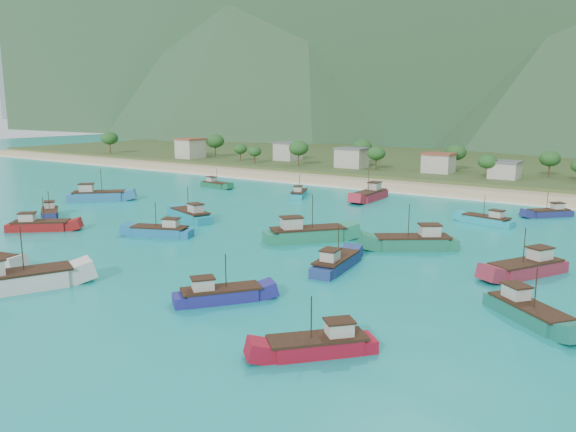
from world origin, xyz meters
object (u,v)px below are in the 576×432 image
Objects in this scene: boat_2 at (50,214)px; boat_5 at (191,216)px; boat_22 at (15,282)px; boat_23 at (528,313)px; boat_10 at (299,194)px; boat_18 at (215,185)px; boat_0 at (98,196)px; boat_1 at (319,347)px; boat_12 at (336,264)px; boat_16 at (527,269)px; boat_6 at (161,232)px; boat_8 at (487,221)px; boat_19 at (370,196)px; boat_3 at (414,243)px; boat_9 at (549,214)px; boat_17 at (219,296)px; boat_27 at (306,235)px; boat_20 at (40,226)px.

boat_2 is 0.81× the size of boat_5.
boat_23 is (49.47, 23.34, -0.32)m from boat_22.
boat_10 is 26.02m from boat_18.
boat_0 is 1.31× the size of boat_1.
boat_16 reaches higher than boat_12.
boat_6 is (5.25, -12.12, -0.10)m from boat_5.
boat_8 is (45.51, 27.07, -0.20)m from boat_5.
boat_8 is 31.09m from boat_19.
boat_3 is at bearing 80.17° from boat_22.
boat_22 is at bearing -144.79° from boat_5.
boat_23 reaches higher than boat_9.
boat_12 is at bearing -62.11° from boat_23.
boat_19 is at bearing 104.21° from boat_18.
boat_0 is 1.11× the size of boat_6.
boat_22 is (35.44, -27.10, 0.40)m from boat_2.
boat_6 is at bearing -175.11° from boat_17.
boat_5 is (-48.70, 34.75, 0.17)m from boat_1.
boat_17 is at bearing 49.51° from boat_18.
boat_16 is 15.89m from boat_23.
boat_6 is 45.76m from boat_10.
boat_16 is at bearing 21.26° from boat_12.
boat_6 is 54.88m from boat_18.
boat_22 is at bearing 68.56° from boat_16.
boat_2 is at bearing 25.59° from boat_1.
boat_0 is 1.41× the size of boat_9.
boat_27 is at bearing 94.40° from boat_22.
boat_6 reaches higher than boat_18.
boat_5 reaches higher than boat_10.
boat_8 is 58.23m from boat_17.
boat_9 is (7.71, 13.77, -0.04)m from boat_8.
boat_2 is at bearing 132.17° from boat_8.
boat_17 is (56.80, -16.81, 0.02)m from boat_2.
boat_6 reaches higher than boat_10.
boat_5 is 52.95m from boat_8.
boat_23 is (59.87, -50.31, 0.08)m from boat_10.
boat_0 is 1.03× the size of boat_16.
boat_3 is at bearing 137.54° from boat_2.
boat_19 is 71.43m from boat_23.
boat_1 is at bearing -80.84° from boat_10.
boat_12 is 77.43m from boat_18.
boat_1 is at bearing 106.93° from boat_2.
boat_20 is (-19.81, -8.55, 0.02)m from boat_6.
boat_2 is at bearing -171.48° from boat_20.
boat_23 reaches higher than boat_18.
boat_18 is 99.80m from boat_23.
boat_22 is at bearing -139.78° from boat_12.
boat_10 is 16.20m from boat_19.
boat_2 is 47.07m from boat_18.
boat_22 reaches higher than boat_18.
boat_22 reaches higher than boat_3.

